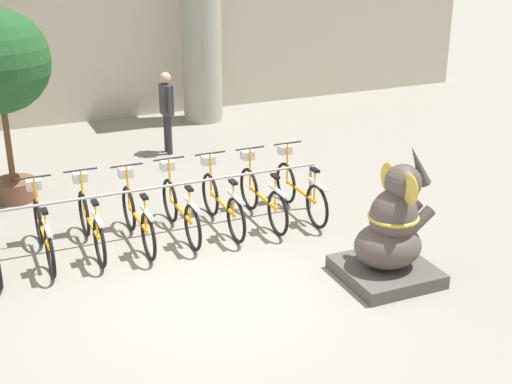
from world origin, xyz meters
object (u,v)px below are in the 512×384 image
(bicycle_4, at_px, (137,217))
(bicycle_8, at_px, (300,189))
(bicycle_2, at_px, (43,231))
(elephant_statue, at_px, (391,235))
(bicycle_5, at_px, (180,208))
(bicycle_7, at_px, (262,196))
(bicycle_6, at_px, (222,202))
(bicycle_3, at_px, (91,222))
(person_pedestrian, at_px, (167,106))

(bicycle_4, xyz_separation_m, bicycle_8, (2.61, 0.02, 0.00))
(bicycle_2, relative_size, elephant_statue, 0.97)
(bicycle_5, xyz_separation_m, elephant_statue, (2.08, -2.39, 0.20))
(bicycle_5, relative_size, bicycle_8, 1.00)
(bicycle_7, relative_size, elephant_statue, 0.97)
(bicycle_6, bearing_deg, bicycle_8, -0.63)
(bicycle_5, height_order, bicycle_6, same)
(bicycle_5, bearing_deg, bicycle_7, -1.19)
(bicycle_2, height_order, bicycle_4, same)
(bicycle_3, relative_size, bicycle_8, 1.00)
(bicycle_6, distance_m, elephant_statue, 2.78)
(bicycle_6, bearing_deg, bicycle_7, -1.49)
(bicycle_4, relative_size, bicycle_7, 1.00)
(bicycle_2, relative_size, bicycle_5, 1.00)
(bicycle_4, height_order, elephant_statue, elephant_statue)
(bicycle_4, xyz_separation_m, bicycle_5, (0.65, 0.05, 0.00))
(bicycle_7, height_order, person_pedestrian, person_pedestrian)
(elephant_statue, bearing_deg, bicycle_2, 149.62)
(bicycle_3, height_order, bicycle_7, same)
(bicycle_2, distance_m, person_pedestrian, 4.78)
(bicycle_8, height_order, person_pedestrian, person_pedestrian)
(bicycle_7, height_order, bicycle_8, same)
(elephant_statue, distance_m, person_pedestrian, 6.22)
(person_pedestrian, bearing_deg, bicycle_4, -113.04)
(bicycle_8, bearing_deg, bicycle_7, -179.77)
(bicycle_7, distance_m, person_pedestrian, 3.81)
(bicycle_2, xyz_separation_m, bicycle_6, (2.61, 0.01, 0.00))
(bicycle_4, distance_m, person_pedestrian, 4.14)
(bicycle_5, bearing_deg, elephant_statue, -48.95)
(bicycle_2, relative_size, bicycle_7, 1.00)
(bicycle_7, bearing_deg, bicycle_5, 178.81)
(bicycle_3, distance_m, bicycle_7, 2.61)
(bicycle_5, bearing_deg, person_pedestrian, 75.67)
(bicycle_6, bearing_deg, bicycle_3, 179.30)
(bicycle_6, bearing_deg, elephant_statue, -59.06)
(bicycle_5, distance_m, bicycle_7, 1.31)
(bicycle_2, distance_m, bicycle_7, 3.27)
(bicycle_3, distance_m, person_pedestrian, 4.38)
(bicycle_3, xyz_separation_m, bicycle_8, (3.27, -0.04, 0.00))
(bicycle_2, height_order, bicycle_8, same)
(bicycle_2, bearing_deg, elephant_statue, -30.38)
(bicycle_5, relative_size, bicycle_7, 1.00)
(bicycle_2, xyz_separation_m, person_pedestrian, (2.91, 3.74, 0.55))
(bicycle_6, xyz_separation_m, elephant_statue, (1.42, -2.37, 0.20))
(bicycle_4, bearing_deg, bicycle_6, 1.65)
(person_pedestrian, bearing_deg, bicycle_2, -127.86)
(bicycle_3, bearing_deg, bicycle_5, -0.61)
(bicycle_3, bearing_deg, bicycle_8, -0.67)
(bicycle_2, bearing_deg, person_pedestrian, 52.14)
(bicycle_2, distance_m, bicycle_3, 0.65)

